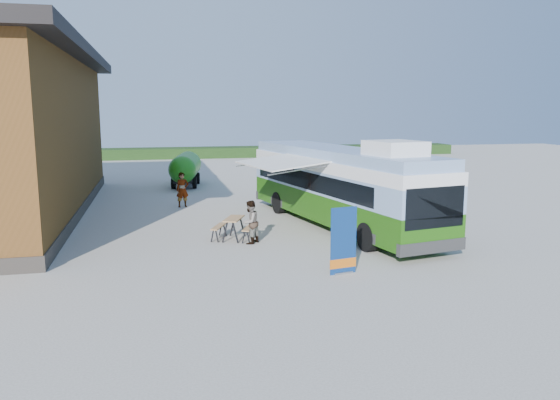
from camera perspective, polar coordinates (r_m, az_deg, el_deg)
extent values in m
plane|color=#BCB7AD|center=(17.66, -2.09, -6.18)|extent=(100.00, 100.00, 0.00)
cube|color=#264419|center=(56.00, -1.39, 5.10)|extent=(40.00, 3.00, 1.00)
cube|color=#336E12|center=(22.52, 6.09, -0.46)|extent=(4.70, 12.26, 1.10)
cube|color=#7F9DC7|center=(22.37, 6.13, 2.07)|extent=(4.70, 12.26, 0.90)
cube|color=black|center=(22.23, 2.71, 2.06)|extent=(1.91, 9.83, 0.70)
cube|color=black|center=(23.43, 8.16, 2.36)|extent=(1.91, 9.83, 0.70)
cube|color=white|center=(22.30, 6.16, 3.79)|extent=(4.70, 12.26, 0.45)
cube|color=#7F9DC7|center=(22.26, 6.18, 4.88)|extent=(4.52, 12.03, 0.40)
cube|color=white|center=(19.04, 11.93, 5.32)|extent=(1.91, 2.07, 0.50)
cube|color=black|center=(17.53, 15.86, -0.78)|extent=(2.22, 0.48, 1.30)
cube|color=#2D2D2D|center=(17.83, 15.58, -4.71)|extent=(2.54, 0.67, 0.40)
cube|color=#2D2D2D|center=(27.81, 0.01, 0.65)|extent=(2.54, 0.67, 0.40)
cylinder|color=black|center=(18.68, 9.15, -3.84)|extent=(0.48, 1.04, 1.00)
cylinder|color=black|center=(19.97, 14.62, -3.16)|extent=(0.48, 1.04, 1.00)
cylinder|color=black|center=(25.17, -0.13, -0.28)|extent=(0.48, 1.04, 1.00)
cylinder|color=black|center=(26.15, 4.42, 0.06)|extent=(0.48, 1.04, 1.00)
cube|color=white|center=(21.64, 0.13, 3.92)|extent=(3.20, 4.40, 0.31)
cube|color=#A5A8AD|center=(22.16, 3.10, 4.51)|extent=(0.95, 4.26, 0.15)
cylinder|color=#A5A8AD|center=(20.11, 2.10, 3.21)|extent=(2.56, 0.54, 0.32)
cylinder|color=#A5A8AD|center=(23.21, -1.58, 4.05)|extent=(2.56, 0.54, 0.32)
cube|color=navy|center=(15.96, 6.65, -4.25)|extent=(0.83, 0.19, 1.98)
cube|color=#CD6013|center=(16.14, 6.60, -6.58)|extent=(0.85, 0.20, 0.28)
cube|color=#A5A8AD|center=(16.22, 6.58, -7.55)|extent=(0.62, 0.29, 0.06)
cylinder|color=#A5A8AD|center=(15.98, 6.62, -4.24)|extent=(0.03, 0.03, 1.98)
cube|color=#AD8452|center=(20.12, -4.86, -1.94)|extent=(0.98, 1.37, 0.04)
cube|color=#AD8452|center=(20.34, -6.43, -2.75)|extent=(0.74, 1.27, 0.04)
cube|color=#AD8452|center=(20.05, -3.23, -2.89)|extent=(0.74, 1.27, 0.04)
cube|color=black|center=(19.76, -5.76, -3.36)|extent=(0.07, 0.07, 0.78)
cube|color=black|center=(19.66, -4.69, -3.41)|extent=(0.07, 0.07, 0.78)
cube|color=black|center=(20.75, -4.98, -2.72)|extent=(0.07, 0.07, 0.78)
cube|color=black|center=(20.66, -3.96, -2.76)|extent=(0.07, 0.07, 0.78)
imported|color=#999999|center=(27.20, -10.16, 1.06)|extent=(0.70, 0.54, 1.71)
imported|color=#999999|center=(19.49, -3.14, -2.33)|extent=(0.95, 0.96, 1.56)
cylinder|color=#207F17|center=(34.59, -9.84, 3.46)|extent=(2.21, 3.85, 1.64)
sphere|color=#207F17|center=(32.79, -10.18, 3.13)|extent=(1.64, 1.64, 1.64)
sphere|color=#207F17|center=(36.39, -9.53, 3.76)|extent=(1.64, 1.64, 1.64)
cube|color=black|center=(34.67, -9.81, 2.27)|extent=(1.70, 3.94, 0.18)
cube|color=black|center=(32.35, -10.25, 1.66)|extent=(0.29, 1.09, 0.09)
cylinder|color=black|center=(33.69, -11.07, 1.79)|extent=(0.34, 0.75, 0.73)
cylinder|color=black|center=(33.55, -8.92, 1.82)|extent=(0.34, 0.75, 0.73)
cylinder|color=black|center=(35.84, -10.63, 2.26)|extent=(0.34, 0.75, 0.73)
cylinder|color=black|center=(35.70, -8.60, 2.28)|extent=(0.34, 0.75, 0.73)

